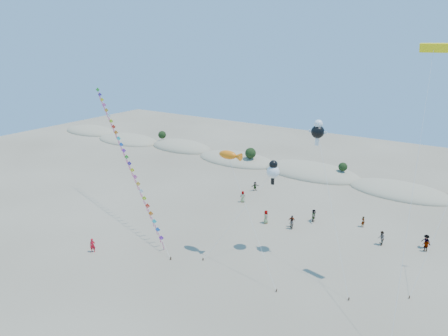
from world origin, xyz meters
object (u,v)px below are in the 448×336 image
at_px(parafoil_kite, 433,54).
at_px(flyer_foreground, 93,245).
at_px(fish_kite, 230,156).
at_px(kite_train, 126,155).

relative_size(parafoil_kite, flyer_foreground, 13.61).
distance_m(fish_kite, parafoil_kite, 21.15).
xyz_separation_m(fish_kite, parafoil_kite, (17.59, 4.61, 10.79)).
distance_m(parafoil_kite, flyer_foreground, 40.36).
xyz_separation_m(kite_train, flyer_foreground, (3.73, -9.66, -8.12)).
distance_m(kite_train, fish_kite, 17.55).
distance_m(kite_train, parafoil_kite, 37.67).
relative_size(kite_train, fish_kite, 1.92).
relative_size(kite_train, flyer_foreground, 13.73).
bearing_deg(parafoil_kite, kite_train, -173.68).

